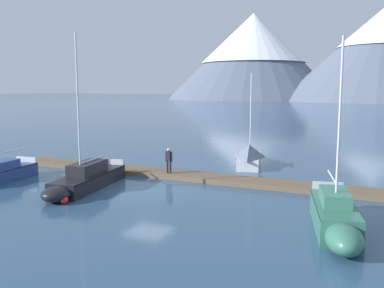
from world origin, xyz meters
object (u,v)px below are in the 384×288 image
(sailboat_second_berth, at_px, (85,179))
(sailboat_mid_dock_starboard, at_px, (336,217))
(person_on_dock, at_px, (169,159))
(mooring_buoy_channel_marker, at_px, (64,200))
(sailboat_mid_dock_port, at_px, (250,156))

(sailboat_second_berth, relative_size, sailboat_mid_dock_starboard, 1.13)
(person_on_dock, distance_m, mooring_buoy_channel_marker, 8.20)
(sailboat_mid_dock_starboard, bearing_deg, sailboat_mid_dock_port, 120.91)
(sailboat_mid_dock_starboard, bearing_deg, sailboat_second_berth, 173.86)
(sailboat_second_berth, xyz_separation_m, sailboat_mid_dock_port, (6.46, 11.38, 0.18))
(sailboat_mid_dock_port, bearing_deg, sailboat_mid_dock_starboard, -59.09)
(sailboat_mid_dock_starboard, relative_size, mooring_buoy_channel_marker, 15.53)
(sailboat_second_berth, relative_size, sailboat_mid_dock_port, 1.28)
(sailboat_second_berth, distance_m, sailboat_mid_dock_port, 13.09)
(mooring_buoy_channel_marker, bearing_deg, sailboat_mid_dock_port, 69.43)
(sailboat_second_berth, bearing_deg, mooring_buoy_channel_marker, -70.12)
(sailboat_mid_dock_starboard, xyz_separation_m, mooring_buoy_channel_marker, (-13.11, -1.44, -0.46))
(sailboat_second_berth, relative_size, mooring_buoy_channel_marker, 17.58)
(mooring_buoy_channel_marker, bearing_deg, sailboat_second_berth, 109.88)
(sailboat_second_berth, xyz_separation_m, sailboat_mid_dock_starboard, (14.18, -1.53, 0.07))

